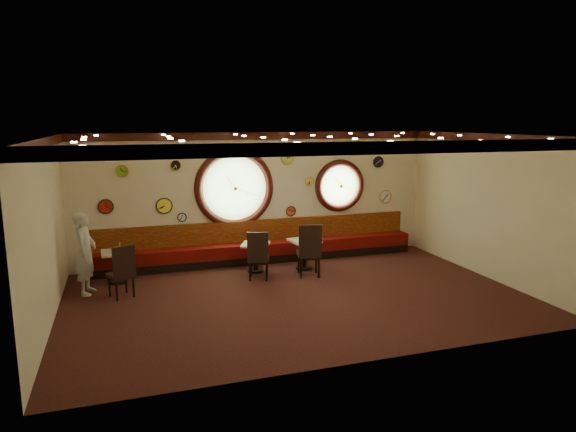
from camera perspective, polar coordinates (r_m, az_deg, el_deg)
The scene contains 45 objects.
floor at distance 10.43m, azimuth 1.00°, elevation -8.92°, with size 9.00×6.00×0.00m, color black.
ceiling at distance 9.84m, azimuth 1.06°, elevation 8.93°, with size 9.00×6.00×0.02m, color gold.
wall_back at distance 12.85m, azimuth -3.34°, elevation 2.13°, with size 9.00×0.02×3.20m, color beige.
wall_front at distance 7.31m, azimuth 8.75°, elevation -4.45°, with size 9.00×0.02×3.20m, color beige.
wall_left at distance 9.57m, azimuth -25.37°, elevation -1.80°, with size 0.02×6.00×3.20m, color beige.
wall_right at distance 12.23m, azimuth 21.40°, elevation 0.99°, with size 0.02×6.00×3.20m, color beige.
molding_back at distance 12.66m, azimuth -3.36°, elevation 8.87°, with size 9.00×0.10×0.18m, color black.
molding_front at distance 7.12m, azimuth 8.91°, elevation 7.47°, with size 9.00×0.10×0.18m, color black.
molding_left at distance 9.38m, azimuth -25.80°, elevation 7.27°, with size 0.10×6.00×0.18m, color black.
molding_right at distance 12.05m, azimuth 21.69°, elevation 8.07°, with size 0.10×6.00×0.18m, color black.
banquette_base at distance 12.89m, azimuth -2.95°, elevation -4.65°, with size 8.00×0.55×0.20m, color black.
banquette_seat at distance 12.82m, azimuth -2.96°, elevation -3.58°, with size 8.00×0.55×0.30m, color #590907.
banquette_back at distance 12.94m, azimuth -3.24°, elevation -1.63°, with size 8.00×0.10×0.55m, color #5F0B07.
porthole_left_glass at distance 12.67m, azimuth -5.98°, elevation 3.11°, with size 1.66×1.66×0.02m, color #93C576.
porthole_left_frame at distance 12.65m, azimuth -5.96°, elevation 3.11°, with size 1.98×1.98×0.18m, color black.
porthole_left_ring at distance 12.63m, azimuth -5.94°, elevation 3.09°, with size 1.61×1.61×0.03m, color gold.
porthole_right_glass at distance 13.53m, azimuth 5.71°, elevation 3.38°, with size 1.10×1.10×0.02m, color #93C576.
porthole_right_frame at distance 13.52m, azimuth 5.74°, elevation 3.37°, with size 1.38×1.38×0.18m, color black.
porthole_right_ring at distance 13.49m, azimuth 5.79°, elevation 3.36°, with size 1.09×1.09×0.03m, color gold.
wall_clock_0 at distance 13.17m, azimuth 2.39°, elevation 3.88°, with size 0.22×0.22×0.03m, color #D4D146.
wall_clock_1 at distance 12.36m, azimuth -12.38°, elevation 5.54°, with size 0.24×0.24×0.03m, color black.
wall_clock_2 at distance 12.91m, azimuth -0.10°, elevation 6.43°, with size 0.30×0.30×0.03m, color #B1CD40.
wall_clock_3 at distance 12.45m, azimuth -13.59°, elevation 1.11°, with size 0.36×0.36×0.03m, color #FDFB38.
wall_clock_4 at distance 12.41m, azimuth -19.58°, elevation 1.00°, with size 0.32×0.32×0.03m, color red.
wall_clock_5 at distance 13.11m, azimuth 0.31°, elevation 0.55°, with size 0.24×0.24×0.03m, color #E3421A.
wall_clock_6 at distance 13.92m, azimuth 9.99°, elevation 5.95°, with size 0.28×0.28×0.03m, color black.
wall_clock_7 at distance 14.14m, azimuth 10.76°, elevation 2.13°, with size 0.34×0.34×0.03m, color white.
wall_clock_8 at distance 12.53m, azimuth -11.71°, elevation -0.14°, with size 0.20×0.20×0.03m, color white.
wall_clock_9 at distance 12.31m, azimuth -17.95°, elevation 4.78°, with size 0.26×0.26×0.03m, color #76AB22.
table_a at distance 11.74m, azimuth -18.42°, elevation -4.98°, with size 0.67×0.67×0.70m.
table_b at distance 11.98m, azimuth -3.61°, elevation -4.23°, with size 0.81×0.81×0.67m.
table_c at distance 12.19m, azimuth 1.82°, elevation -3.85°, with size 0.72×0.72×0.71m.
chair_a at distance 10.68m, azimuth -17.93°, elevation -5.54°, with size 0.59×0.59×0.66m.
chair_b at distance 11.29m, azimuth -3.33°, elevation -4.06°, with size 0.58×0.58×0.68m.
chair_c at distance 11.49m, azimuth 2.40°, elevation -3.45°, with size 0.61×0.61×0.76m.
condiment_a_salt at distance 11.69m, azimuth -18.67°, elevation -3.51°, with size 0.03×0.03×0.10m, color silver.
condiment_b_salt at distance 11.90m, azimuth -3.94°, elevation -2.85°, with size 0.04×0.04×0.10m, color silver.
condiment_c_salt at distance 12.14m, azimuth 1.54°, elevation -2.38°, with size 0.04×0.04×0.11m, color silver.
condiment_a_pepper at distance 11.68m, azimuth -18.41°, elevation -3.47°, with size 0.04×0.04×0.11m, color silver.
condiment_b_pepper at distance 11.87m, azimuth -3.73°, elevation -2.90°, with size 0.03×0.03×0.09m, color silver.
condiment_c_pepper at distance 12.07m, azimuth 1.76°, elevation -2.50°, with size 0.03×0.03×0.09m, color #B7B7BC.
condiment_a_bottle at distance 11.77m, azimuth -18.15°, elevation -3.21°, with size 0.05×0.05×0.16m, color gold.
condiment_b_bottle at distance 11.97m, azimuth -3.24°, elevation -2.56°, with size 0.06×0.06×0.18m, color yellow.
condiment_c_bottle at distance 12.15m, azimuth 2.09°, elevation -2.24°, with size 0.05×0.05×0.16m, color gold.
waiter at distance 11.14m, azimuth -21.58°, elevation -3.78°, with size 0.63×0.41×1.72m, color silver.
Camera 1 is at (-3.22, -9.29, 3.48)m, focal length 32.00 mm.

